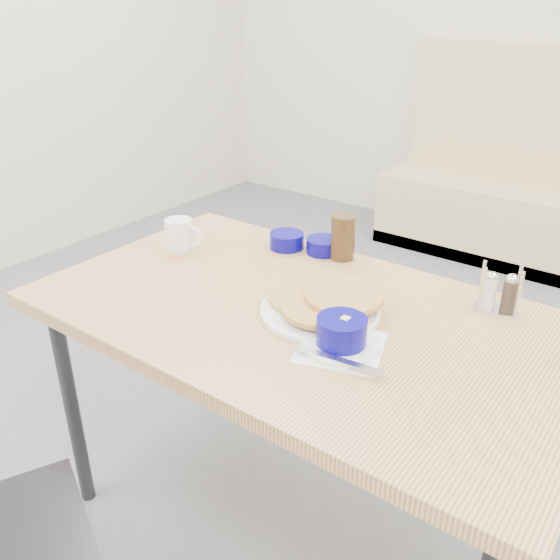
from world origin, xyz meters
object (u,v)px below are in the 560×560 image
Objects in this scene: creamer_bowl at (323,246)px; amber_tumbler at (343,237)px; butter_bowl at (287,241)px; grits_setting at (341,336)px; condiment_caddy at (499,295)px; pancake_plate at (322,306)px; coffee_mug at (180,234)px; dining_table at (303,331)px; booth_bench at (546,205)px.

amber_tumbler reaches higher than creamer_bowl.
butter_bowl is 0.19m from amber_tumbler.
condiment_caddy is at bearing 60.25° from grits_setting.
pancake_plate is 2.43× the size of condiment_caddy.
creamer_bowl is at bearing 33.28° from coffee_mug.
pancake_plate is (0.05, 0.02, 0.08)m from dining_table.
condiment_caddy is (0.49, -0.04, -0.02)m from amber_tumbler.
grits_setting is at bearing -58.82° from amber_tumbler.
dining_table is at bearing -74.51° from amber_tumbler.
pancake_plate is 0.59m from coffee_mug.
condiment_caddy is at bearing -4.62° from creamer_bowl.
amber_tumbler is (-0.09, -2.19, 0.48)m from booth_bench.
butter_bowl is (0.26, 0.21, -0.03)m from coffee_mug.
amber_tumbler reaches higher than butter_bowl.
pancake_plate is 0.36m from amber_tumbler.
pancake_plate is at bearing 18.58° from dining_table.
pancake_plate is at bearing -57.20° from creamer_bowl.
dining_table is 0.22m from grits_setting.
dining_table is 0.55m from coffee_mug.
condiment_caddy is at bearing -5.28° from amber_tumbler.
dining_table is 13.58× the size of creamer_bowl.
booth_bench is 15.09× the size of coffee_mug.
coffee_mug is 0.33m from butter_bowl.
creamer_bowl is (-0.33, 0.44, -0.01)m from grits_setting.
grits_setting is (0.12, -0.11, 0.01)m from pancake_plate.
amber_tumbler is 0.49m from condiment_caddy.
grits_setting is at bearing -52.63° from creamer_bowl.
condiment_caddy is (0.93, 0.20, -0.01)m from coffee_mug.
booth_bench is 2.32m from condiment_caddy.
butter_bowl is at bearing 39.19° from coffee_mug.
creamer_bowl is at bearing 16.57° from butter_bowl.
condiment_caddy reaches higher than dining_table.
booth_bench reaches higher than coffee_mug.
coffee_mug is (-0.53, -2.44, 0.46)m from booth_bench.
grits_setting is 0.51m from amber_tumbler.
booth_bench is at bearing 85.74° from creamer_bowl.
butter_bowl is 0.87× the size of condiment_caddy.
butter_bowl is (-0.45, 0.40, -0.01)m from grits_setting.
dining_table is 11.30× the size of condiment_caddy.
amber_tumbler is at bearing 113.34° from pancake_plate.
booth_bench reaches higher than pancake_plate.
creamer_bowl is 0.83× the size of condiment_caddy.
creamer_bowl is at bearing 154.03° from condiment_caddy.
coffee_mug is (-0.53, 0.10, 0.11)m from dining_table.
amber_tumbler is (-0.14, 0.32, 0.05)m from pancake_plate.
coffee_mug reaches higher than creamer_bowl.
grits_setting is at bearing -41.92° from pancake_plate.
coffee_mug is at bearing -102.37° from booth_bench.
amber_tumbler is at bearing 121.18° from grits_setting.
pancake_plate is at bearing -88.96° from booth_bench.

